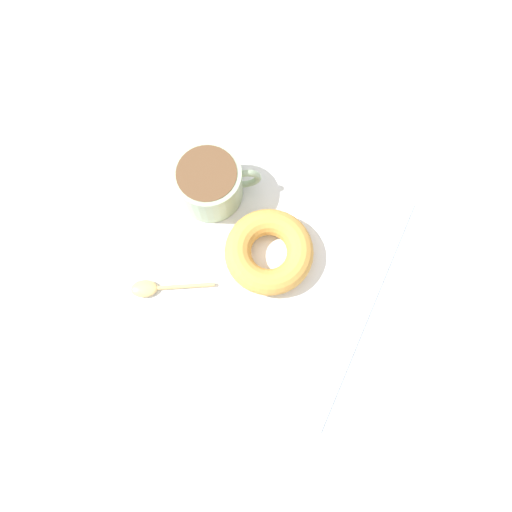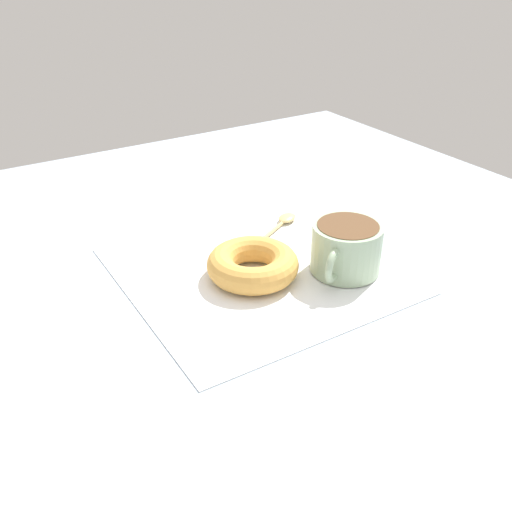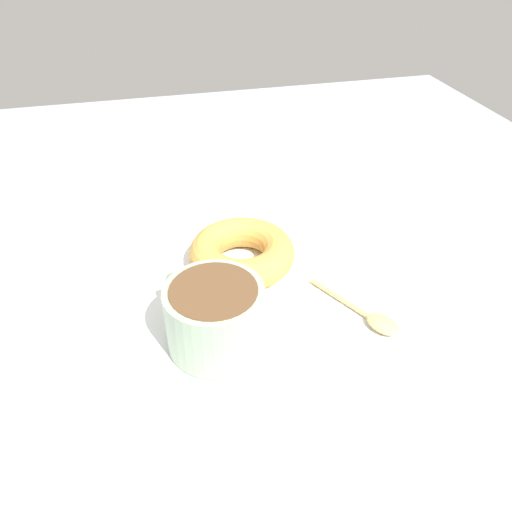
{
  "view_description": "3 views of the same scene",
  "coord_description": "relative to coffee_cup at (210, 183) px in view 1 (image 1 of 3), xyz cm",
  "views": [
    {
      "loc": [
        -4.25,
        17.89,
        66.48
      ],
      "look_at": [
        2.77,
        2.48,
        2.3
      ],
      "focal_mm": 35.0,
      "sensor_mm": 36.0,
      "label": 1
    },
    {
      "loc": [
        -31.94,
        -52.93,
        39.45
      ],
      "look_at": [
        2.77,
        2.48,
        2.3
      ],
      "focal_mm": 40.0,
      "sensor_mm": 36.0,
      "label": 2
    },
    {
      "loc": [
        46.22,
        -8.28,
        35.44
      ],
      "look_at": [
        2.77,
        2.48,
        2.3
      ],
      "focal_mm": 35.0,
      "sensor_mm": 36.0,
      "label": 3
    }
  ],
  "objects": [
    {
      "name": "napkin",
      "position": [
        -9.82,
        6.43,
        -3.59
      ],
      "size": [
        34.18,
        34.18,
        0.3
      ],
      "primitive_type": "cube",
      "rotation": [
        0.0,
        0.0,
        -0.01
      ],
      "color": "white",
      "rests_on": "ground_plane"
    },
    {
      "name": "spoon",
      "position": [
        0.96,
        15.78,
        -3.04
      ],
      "size": [
        10.6,
        6.63,
        0.9
      ],
      "color": "#D8B772",
      "rests_on": "napkin"
    },
    {
      "name": "coffee_cup",
      "position": [
        0.0,
        0.0,
        0.0
      ],
      "size": [
        10.98,
        9.2,
        6.6
      ],
      "color": "#9EB793",
      "rests_on": "napkin"
    },
    {
      "name": "ground_plane",
      "position": [
        -12.59,
        3.96,
        -4.74
      ],
      "size": [
        120.0,
        120.0,
        2.0
      ],
      "primitive_type": "cube",
      "color": "#99A8B7"
    },
    {
      "name": "donut",
      "position": [
        -11.14,
        5.12,
        -1.65
      ],
      "size": [
        11.98,
        11.98,
        3.58
      ],
      "primitive_type": "torus",
      "color": "gold",
      "rests_on": "napkin"
    }
  ]
}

